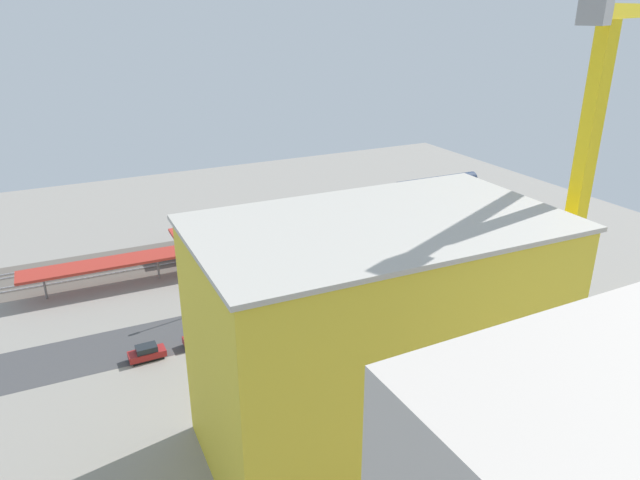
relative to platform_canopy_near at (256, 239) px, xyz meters
The scene contains 24 objects.
ground_plane 15.10m from the platform_canopy_near, 99.22° to the left, with size 148.38×148.38×0.00m, color gray.
rail_bed 8.89m from the platform_canopy_near, 106.92° to the right, with size 92.74×13.05×0.01m, color #5B544C.
street_asphalt 17.99m from the platform_canopy_near, 97.65° to the left, with size 92.74×9.00×0.01m, color #424244.
track_rails 8.82m from the platform_canopy_near, 106.92° to the right, with size 92.72×8.55×0.12m.
platform_canopy_near is the anchor object (origin of this frame).
platform_canopy_far 12.72m from the platform_canopy_near, 149.39° to the right, with size 45.54×5.90×4.25m.
locomotive 22.32m from the platform_canopy_near, 152.64° to the right, with size 14.37×3.33×5.36m.
passenger_coach 44.22m from the platform_canopy_near, 166.63° to the right, with size 19.30×3.25×6.03m.
parked_car_0 33.53m from the platform_canopy_near, 141.61° to the left, with size 4.30×1.83×1.69m.
parked_car_1 29.04m from the platform_canopy_near, 132.67° to the left, with size 4.73×1.75×1.71m.
parked_car_2 24.92m from the platform_canopy_near, 122.08° to the left, with size 4.48×1.98×1.80m.
parked_car_3 21.69m from the platform_canopy_near, 105.19° to the left, with size 4.67×1.86×1.77m.
parked_car_4 20.93m from the platform_canopy_near, 88.35° to the left, with size 4.88×2.14×1.62m.
parked_car_5 22.18m from the platform_canopy_near, 70.77° to the left, with size 4.72×1.83×1.67m.
parked_car_6 25.44m from the platform_canopy_near, 54.18° to the left, with size 4.43×1.92×1.81m.
parked_car_7 30.03m from the platform_canopy_near, 44.34° to the left, with size 4.20×1.87×1.75m.
construction_building 44.52m from the platform_canopy_near, 83.67° to the left, with size 30.23×17.20×21.42m, color yellow.
construction_roof_slab 47.46m from the platform_canopy_near, 83.67° to the left, with size 30.83×17.80×0.40m, color #B7B2A8.
tower_crane 52.05m from the platform_canopy_near, 110.79° to the left, with size 26.96×13.49×38.62m.
box_truck_0 31.15m from the platform_canopy_near, 96.94° to the left, with size 9.04×2.70×3.66m.
street_tree_0 24.62m from the platform_canopy_near, 151.05° to the left, with size 5.74×5.74×8.74m.
street_tree_1 14.38m from the platform_canopy_near, 124.08° to the left, with size 6.33×6.33×8.80m.
street_tree_2 31.32m from the platform_canopy_near, 157.54° to the left, with size 5.53×5.53×8.36m.
traffic_light 19.22m from the platform_canopy_near, 42.87° to the left, with size 0.50×0.36×6.86m.
Camera 1 is at (31.37, 66.76, 37.91)m, focal length 32.64 mm.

